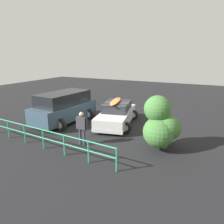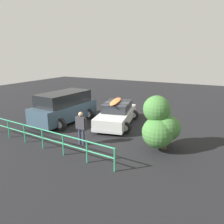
{
  "view_description": "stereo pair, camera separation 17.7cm",
  "coord_description": "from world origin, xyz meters",
  "px_view_note": "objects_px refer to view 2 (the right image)",
  "views": [
    {
      "loc": [
        -5.65,
        11.52,
        4.31
      ],
      "look_at": [
        -0.03,
        0.35,
        0.95
      ],
      "focal_mm": 35.0,
      "sensor_mm": 36.0,
      "label": 1
    },
    {
      "loc": [
        -5.81,
        11.44,
        4.31
      ],
      "look_at": [
        -0.03,
        0.35,
        0.95
      ],
      "focal_mm": 35.0,
      "sensor_mm": 36.0,
      "label": 2
    }
  ],
  "objects_px": {
    "person_bystander": "(81,125)",
    "suv_car": "(64,107)",
    "bush_near_left": "(161,124)",
    "sedan_car": "(117,114)"
  },
  "relations": [
    {
      "from": "bush_near_left",
      "to": "sedan_car",
      "type": "bearing_deg",
      "value": -34.98
    },
    {
      "from": "suv_car",
      "to": "person_bystander",
      "type": "relative_size",
      "value": 2.84
    },
    {
      "from": "suv_car",
      "to": "bush_near_left",
      "type": "distance_m",
      "value": 6.76
    },
    {
      "from": "sedan_car",
      "to": "bush_near_left",
      "type": "height_order",
      "value": "bush_near_left"
    },
    {
      "from": "suv_car",
      "to": "bush_near_left",
      "type": "xyz_separation_m",
      "value": [
        -6.63,
        1.31,
        0.23
      ]
    },
    {
      "from": "suv_car",
      "to": "bush_near_left",
      "type": "bearing_deg",
      "value": 168.85
    },
    {
      "from": "person_bystander",
      "to": "suv_car",
      "type": "bearing_deg",
      "value": -39.35
    },
    {
      "from": "sedan_car",
      "to": "suv_car",
      "type": "bearing_deg",
      "value": 18.93
    },
    {
      "from": "bush_near_left",
      "to": "person_bystander",
      "type": "bearing_deg",
      "value": 19.38
    },
    {
      "from": "person_bystander",
      "to": "bush_near_left",
      "type": "xyz_separation_m",
      "value": [
        -3.53,
        -1.24,
        0.23
      ]
    }
  ]
}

